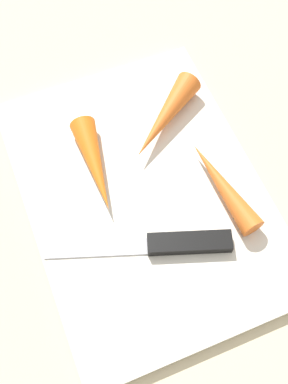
# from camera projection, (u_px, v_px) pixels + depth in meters

# --- Properties ---
(ground_plane) EXTENTS (1.40, 1.40, 0.00)m
(ground_plane) POSITION_uv_depth(u_px,v_px,m) (144.00, 197.00, 0.54)
(ground_plane) COLOR #C6B793
(cutting_board) EXTENTS (0.36, 0.26, 0.01)m
(cutting_board) POSITION_uv_depth(u_px,v_px,m) (144.00, 194.00, 0.54)
(cutting_board) COLOR silver
(cutting_board) RESTS_ON ground_plane
(knife) EXTENTS (0.08, 0.20, 0.01)m
(knife) POSITION_uv_depth(u_px,v_px,m) (177.00, 244.00, 0.50)
(knife) COLOR #B7B7BC
(knife) RESTS_ON cutting_board
(carrot_longest) EXTENTS (0.10, 0.12, 0.03)m
(carrot_longest) POSITION_uv_depth(u_px,v_px,m) (165.00, 117.00, 0.56)
(carrot_longest) COLOR orange
(carrot_longest) RESTS_ON cutting_board
(carrot_shortest) EXTENTS (0.12, 0.04, 0.03)m
(carrot_shortest) POSITION_uv_depth(u_px,v_px,m) (95.00, 165.00, 0.53)
(carrot_shortest) COLOR orange
(carrot_shortest) RESTS_ON cutting_board
(carrot_medium) EXTENTS (0.12, 0.04, 0.03)m
(carrot_medium) POSITION_uv_depth(u_px,v_px,m) (222.00, 185.00, 0.52)
(carrot_medium) COLOR orange
(carrot_medium) RESTS_ON cutting_board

